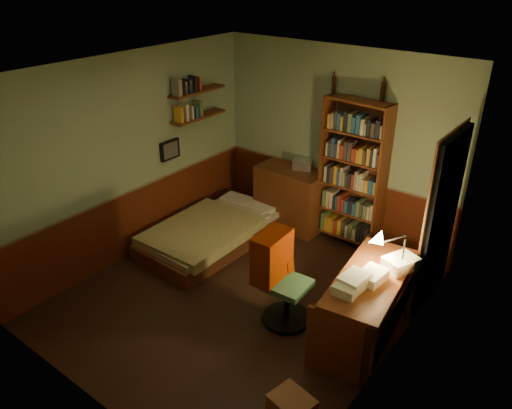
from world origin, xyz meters
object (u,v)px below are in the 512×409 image
Objects in this scene: mini_stereo at (303,164)px; dresser at (290,198)px; cardboard_box_b at (292,409)px; bed at (211,225)px; desk at (368,307)px; office_chair at (288,278)px; desk_lamp at (405,242)px; bookshelf at (353,175)px.

dresser is at bearing -151.02° from mini_stereo.
cardboard_box_b is (1.85, -2.99, -0.82)m from mini_stereo.
desk reaches higher than bed.
dresser reaches higher than cardboard_box_b.
bed is at bearing -137.85° from mini_stereo.
office_chair is (-0.79, -0.30, 0.18)m from desk.
desk is at bearing 89.15° from cardboard_box_b.
bed is 1.72× the size of office_chair.
office_chair is at bearing 126.34° from cardboard_box_b.
desk_lamp is 1.81× the size of cardboard_box_b.
mini_stereo reaches higher than cardboard_box_b.
desk_lamp is (2.05, -1.36, 0.13)m from mini_stereo.
dresser is 3.80× the size of mini_stereo.
desk is 1.37m from cardboard_box_b.
desk_lamp reaches higher than bed.
desk_lamp is (0.18, 0.28, 0.70)m from desk.
bookshelf is at bearing 121.69° from desk_lamp.
office_chair is at bearing -166.75° from desk.
desk_lamp is (2.16, -1.24, 0.64)m from dresser.
dresser is 1.54× the size of desk_lamp.
desk is 1.26× the size of office_chair.
bookshelf is at bearing 116.52° from desk.
bed is at bearing 163.43° from desk.
cardboard_box_b is (1.06, -2.95, -0.88)m from bookshelf.
office_chair is at bearing -161.03° from desk_lamp.
bookshelf reaches higher than cardboard_box_b.
dresser is at bearing 138.31° from desk_lamp.
mini_stereo is at bearing 121.74° from cardboard_box_b.
office_chair is 1.37m from cardboard_box_b.
dresser is 2.17m from office_chair.
desk_lamp is at bearing 27.90° from office_chair.
dresser is at bearing 65.78° from bed.
desk is 0.86m from office_chair.
mini_stereo is 0.41× the size of desk_lamp.
desk_lamp is at bearing -53.59° from mini_stereo.
dresser is 0.88× the size of office_chair.
mini_stereo reaches higher than bed.
desk is 0.77m from desk_lamp.
desk_lamp is at bearing 82.98° from cardboard_box_b.
cardboard_box_b is (-0.20, -1.63, -0.95)m from desk_lamp.
mini_stereo reaches higher than desk.
bookshelf is 1.83m from desk_lamp.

